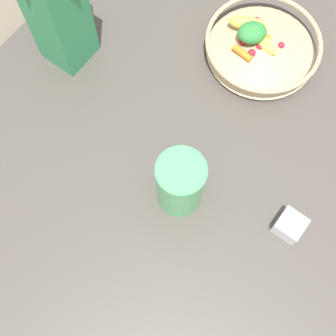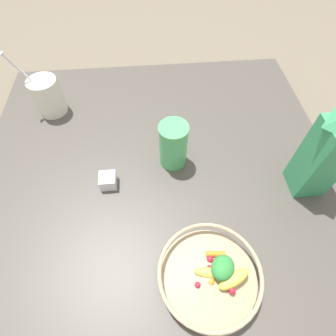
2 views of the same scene
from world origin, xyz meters
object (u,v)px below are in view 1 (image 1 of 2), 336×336
at_px(fruit_bowl, 262,45).
at_px(spice_jar, 290,226).
at_px(milk_carton, 55,5).
at_px(drinking_cup, 180,183).

height_order(fruit_bowl, spice_jar, fruit_bowl).
distance_m(fruit_bowl, milk_carton, 0.43).
relative_size(drinking_cup, spice_jar, 3.19).
height_order(fruit_bowl, drinking_cup, drinking_cup).
distance_m(milk_carton, drinking_cup, 0.41).
bearing_deg(milk_carton, spice_jar, -94.98).
distance_m(fruit_bowl, drinking_cup, 0.37).
bearing_deg(spice_jar, drinking_cup, 109.66).
bearing_deg(milk_carton, drinking_cup, -107.80).
xyz_separation_m(milk_carton, drinking_cup, (-0.12, -0.39, -0.07)).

